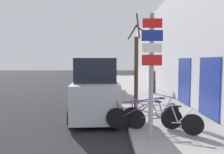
# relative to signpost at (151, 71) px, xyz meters

# --- Properties ---
(ground_plane) EXTENTS (80.00, 80.00, 0.00)m
(ground_plane) POSITION_rel_signpost_xyz_m (-1.54, 7.58, -2.07)
(ground_plane) COLOR black
(sidewalk_curb) EXTENTS (3.20, 32.00, 0.15)m
(sidewalk_curb) POSITION_rel_signpost_xyz_m (1.06, 10.38, -1.99)
(sidewalk_curb) COLOR gray
(sidewalk_curb) RESTS_ON ground
(building_facade) EXTENTS (0.23, 32.00, 6.50)m
(building_facade) POSITION_rel_signpost_xyz_m (2.81, 10.31, 1.17)
(building_facade) COLOR #BCBCC1
(building_facade) RESTS_ON ground
(signpost) EXTENTS (0.58, 0.15, 3.50)m
(signpost) POSITION_rel_signpost_xyz_m (0.00, 0.00, 0.00)
(signpost) COLOR #939399
(signpost) RESTS_ON sidewalk_curb
(bicycle_0) EXTENTS (2.21, 0.93, 0.88)m
(bicycle_0) POSITION_rel_signpost_xyz_m (0.49, 0.57, -1.54)
(bicycle_0) COLOR black
(bicycle_0) RESTS_ON sidewalk_curb
(bicycle_1) EXTENTS (2.45, 0.44, 0.94)m
(bicycle_1) POSITION_rel_signpost_xyz_m (-0.05, 0.88, -1.52)
(bicycle_1) COLOR black
(bicycle_1) RESTS_ON sidewalk_curb
(bicycle_2) EXTENTS (2.17, 0.93, 0.94)m
(bicycle_2) POSITION_rel_signpost_xyz_m (0.31, 1.36, -1.52)
(bicycle_2) COLOR black
(bicycle_2) RESTS_ON sidewalk_curb
(parked_car_0) EXTENTS (2.12, 4.29, 2.46)m
(parked_car_0) POSITION_rel_signpost_xyz_m (-1.74, 3.05, -0.96)
(parked_car_0) COLOR #B2B7BC
(parked_car_0) RESTS_ON ground
(parked_car_1) EXTENTS (2.15, 4.86, 2.19)m
(parked_car_1) POSITION_rel_signpost_xyz_m (-1.63, 9.01, -1.07)
(parked_car_1) COLOR silver
(parked_car_1) RESTS_ON ground
(pedestrian_near) EXTENTS (0.44, 0.38, 1.73)m
(pedestrian_near) POSITION_rel_signpost_xyz_m (1.77, 8.54, -0.92)
(pedestrian_near) COLOR #333338
(pedestrian_near) RESTS_ON sidewalk_curb
(street_tree) EXTENTS (1.01, 1.13, 4.36)m
(street_tree) POSITION_rel_signpost_xyz_m (0.09, 4.00, -0.00)
(street_tree) COLOR #4C3828
(street_tree) RESTS_ON sidewalk_curb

